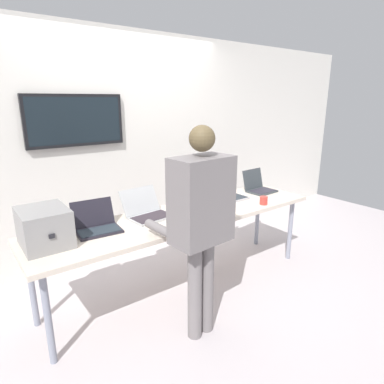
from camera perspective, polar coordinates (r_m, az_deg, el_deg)
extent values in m
cube|color=#BEB4B7|center=(3.42, -1.36, -16.25)|extent=(8.00, 8.00, 0.04)
cube|color=silver|center=(3.91, -11.24, 7.81)|extent=(8.00, 0.06, 2.54)
cube|color=black|center=(3.62, -19.64, 11.66)|extent=(1.00, 0.05, 0.52)
cube|color=black|center=(3.60, -19.56, 11.65)|extent=(0.94, 0.02, 0.46)
cube|color=beige|center=(3.09, -1.45, -4.21)|extent=(2.84, 0.70, 0.04)
cylinder|color=gray|center=(2.59, -23.79, -19.52)|extent=(0.05, 0.05, 0.72)
cylinder|color=gray|center=(3.94, 16.72, -6.27)|extent=(0.05, 0.05, 0.72)
cylinder|color=gray|center=(3.01, -26.14, -14.52)|extent=(0.05, 0.05, 0.72)
cylinder|color=gray|center=(4.23, 11.31, -4.35)|extent=(0.05, 0.05, 0.72)
cube|color=gray|center=(2.63, -24.33, -5.59)|extent=(0.33, 0.40, 0.28)
cube|color=black|center=(2.45, -23.22, -7.08)|extent=(0.04, 0.01, 0.03)
cube|color=black|center=(2.77, -15.89, -6.60)|extent=(0.36, 0.26, 0.02)
cube|color=#262F38|center=(2.76, -15.84, -6.45)|extent=(0.33, 0.20, 0.00)
cube|color=black|center=(2.87, -16.93, -3.45)|extent=(0.35, 0.12, 0.21)
cube|color=#36497E|center=(2.87, -16.94, -3.46)|extent=(0.32, 0.10, 0.18)
cube|color=#AFB1B2|center=(2.99, -7.07, -4.41)|extent=(0.39, 0.28, 0.02)
cube|color=#312930|center=(2.98, -6.94, -4.26)|extent=(0.36, 0.23, 0.00)
cube|color=#AFB1B2|center=(3.10, -9.08, -1.44)|extent=(0.38, 0.16, 0.22)
cube|color=white|center=(3.10, -9.11, -1.46)|extent=(0.35, 0.13, 0.20)
cube|color=#252625|center=(3.23, 0.80, -2.75)|extent=(0.37, 0.23, 0.02)
cube|color=#2A2C33|center=(3.21, 0.92, -2.60)|extent=(0.35, 0.18, 0.00)
cube|color=#252625|center=(3.31, -0.86, -0.15)|extent=(0.37, 0.10, 0.22)
cube|color=white|center=(3.32, -0.89, -0.16)|extent=(0.35, 0.08, 0.19)
cube|color=#B2B0B4|center=(3.57, 6.83, -1.02)|extent=(0.31, 0.27, 0.02)
cube|color=#2C3239|center=(3.55, 6.99, -0.89)|extent=(0.28, 0.22, 0.00)
cube|color=#B2B0B4|center=(3.63, 5.26, 1.57)|extent=(0.31, 0.05, 0.25)
cube|color=#27582F|center=(3.64, 5.23, 1.57)|extent=(0.28, 0.04, 0.23)
cube|color=#353B40|center=(3.88, 12.07, 0.12)|extent=(0.32, 0.25, 0.02)
cube|color=#302E38|center=(3.87, 12.22, 0.25)|extent=(0.29, 0.20, 0.00)
cube|color=#353B40|center=(3.94, 10.53, 2.27)|extent=(0.31, 0.08, 0.23)
cube|color=#21603A|center=(3.94, 10.49, 2.27)|extent=(0.28, 0.07, 0.20)
cylinder|color=slate|center=(2.59, 0.49, -16.90)|extent=(0.12, 0.12, 0.79)
cylinder|color=slate|center=(2.66, 2.56, -15.95)|extent=(0.12, 0.12, 0.79)
cube|color=slate|center=(2.33, 1.67, -1.46)|extent=(0.46, 0.29, 0.63)
sphere|color=brown|center=(2.24, 1.76, 9.31)|extent=(0.18, 0.18, 0.18)
cylinder|color=slate|center=(2.53, -5.62, -6.41)|extent=(0.09, 0.32, 0.07)
cylinder|color=slate|center=(2.72, 0.07, -4.71)|extent=(0.09, 0.32, 0.07)
cylinder|color=red|center=(3.43, 12.36, -1.45)|extent=(0.08, 0.08, 0.08)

